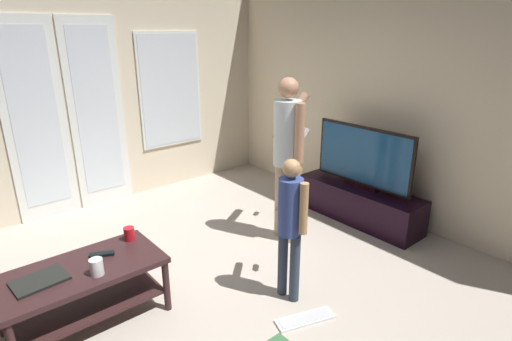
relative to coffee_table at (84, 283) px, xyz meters
name	(u,v)px	position (x,y,z in m)	size (l,w,h in m)	color
ground_plane	(189,312)	(0.60, -0.37, -0.33)	(5.24, 4.96, 0.02)	#BBAE9F
wall_back_with_doors	(66,89)	(0.65, 2.08, 1.06)	(5.24, 0.09, 2.85)	beige
wall_right_plain	(400,89)	(3.20, -0.37, 1.09)	(0.06, 4.96, 2.82)	beige
coffee_table	(84,283)	(0.00, 0.00, 0.00)	(1.07, 0.56, 0.45)	#321B1C
tv_stand	(359,203)	(2.85, -0.25, -0.13)	(0.42, 1.39, 0.38)	black
flat_screen_tv	(363,157)	(2.84, -0.24, 0.40)	(0.08, 1.14, 0.66)	black
person_adult	(288,147)	(1.95, -0.01, 0.63)	(0.56, 0.43, 1.59)	tan
person_child	(291,218)	(1.30, -0.71, 0.35)	(0.38, 0.33, 1.13)	#323C4D
loose_keyboard	(305,319)	(1.19, -1.00, -0.31)	(0.46, 0.26, 0.02)	white
laptop_closed	(40,281)	(-0.26, 0.00, 0.13)	(0.32, 0.23, 0.02)	black
cup_near_edge	(97,267)	(0.06, -0.15, 0.18)	(0.09, 0.09, 0.11)	white
cup_by_laptop	(129,234)	(0.42, 0.16, 0.17)	(0.08, 0.08, 0.10)	red
tv_remote_black	(102,254)	(0.17, 0.06, 0.13)	(0.17, 0.05, 0.02)	black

